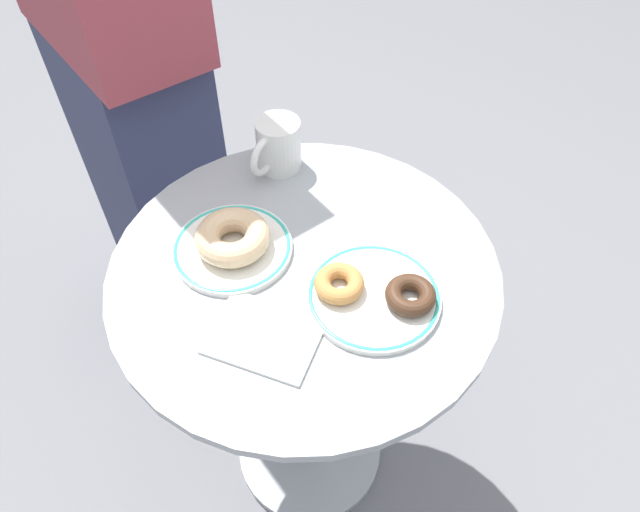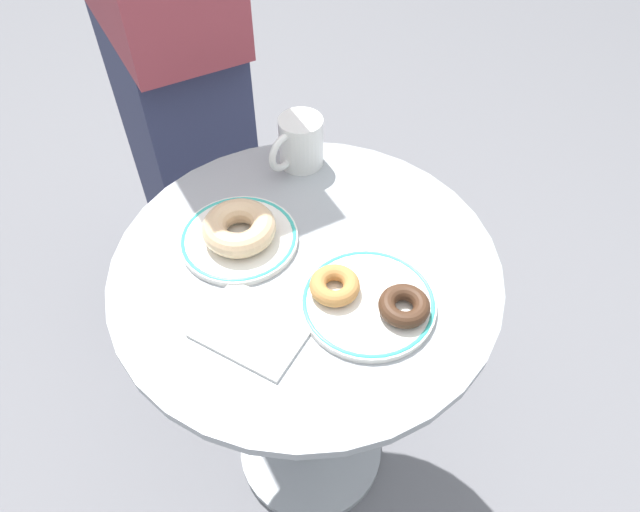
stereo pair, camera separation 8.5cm
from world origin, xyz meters
name	(u,v)px [view 1 (the left image)]	position (x,y,z in m)	size (l,w,h in m)	color
ground_plane	(310,452)	(0.00, 0.00, -0.01)	(7.00, 7.00, 0.02)	slate
cafe_table	(307,350)	(0.00, 0.00, 0.47)	(0.61, 0.61, 0.72)	#999EA3
plate_left	(233,247)	(-0.12, 0.00, 0.72)	(0.19, 0.19, 0.01)	white
plate_right	(374,296)	(0.12, -0.04, 0.72)	(0.20, 0.20, 0.01)	white
donut_glazed	(233,235)	(-0.11, 0.00, 0.75)	(0.12, 0.12, 0.04)	#E0B789
donut_chocolate	(411,295)	(0.17, -0.03, 0.74)	(0.07, 0.07, 0.02)	#422819
donut_old_fashioned	(339,283)	(0.07, -0.04, 0.74)	(0.07, 0.07, 0.02)	#BC7F42
paper_napkin	(264,336)	(-0.02, -0.14, 0.72)	(0.15, 0.11, 0.01)	white
coffee_mug	(277,146)	(-0.11, 0.21, 0.76)	(0.08, 0.12, 0.09)	white
person_figure	(122,64)	(-0.49, 0.38, 0.77)	(0.48, 0.44, 1.59)	#2D3351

